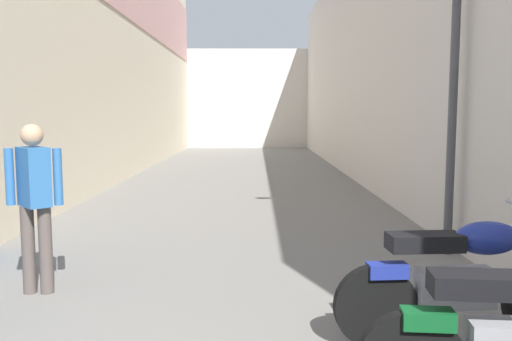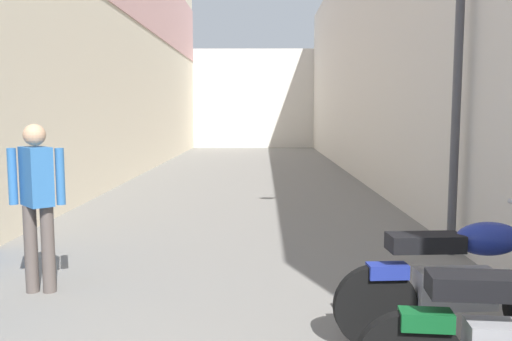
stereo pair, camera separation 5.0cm
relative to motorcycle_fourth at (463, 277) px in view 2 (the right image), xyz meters
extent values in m
plane|color=slate|center=(-1.90, 7.03, -0.50)|extent=(41.15, 41.15, 0.00)
cube|color=beige|center=(-4.94, 9.03, 3.10)|extent=(0.40, 25.15, 7.21)
cube|color=beige|center=(1.14, 9.03, 2.55)|extent=(0.40, 25.15, 6.10)
cube|color=beige|center=(-1.90, 22.61, 1.81)|extent=(8.68, 2.00, 4.63)
cube|color=black|center=(-0.29, -0.96, 0.26)|extent=(0.54, 0.27, 0.12)
cube|color=#0F5123|center=(-0.55, -0.94, 0.06)|extent=(0.29, 0.16, 0.10)
cylinder|color=black|center=(-0.63, -0.05, -0.20)|extent=(0.60, 0.13, 0.60)
cube|color=#9E9EA3|center=(-0.06, 0.00, -0.08)|extent=(0.57, 0.24, 0.28)
ellipsoid|color=navy|center=(0.17, 0.01, 0.28)|extent=(0.50, 0.30, 0.24)
cube|color=black|center=(-0.29, -0.02, 0.26)|extent=(0.54, 0.26, 0.12)
cube|color=navy|center=(-0.55, -0.04, 0.06)|extent=(0.29, 0.16, 0.10)
cylinder|color=#564C47|center=(-3.59, 1.09, -0.09)|extent=(0.12, 0.12, 0.82)
cylinder|color=#564C47|center=(-3.43, 1.09, -0.09)|extent=(0.12, 0.12, 0.82)
cube|color=#2D66A5|center=(-3.51, 1.09, 0.59)|extent=(0.38, 0.39, 0.54)
sphere|color=tan|center=(-3.51, 1.09, 0.97)|extent=(0.20, 0.20, 0.20)
cylinder|color=#2D66A5|center=(-3.73, 1.09, 0.59)|extent=(0.08, 0.08, 0.52)
cylinder|color=#2D66A5|center=(-3.29, 1.09, 0.59)|extent=(0.08, 0.08, 0.52)
cylinder|color=#47474C|center=(0.79, 2.48, 1.77)|extent=(0.10, 0.10, 4.54)
camera|label=1|loc=(-1.48, -3.72, 1.17)|focal=37.43mm
camera|label=2|loc=(-1.43, -3.72, 1.17)|focal=37.43mm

